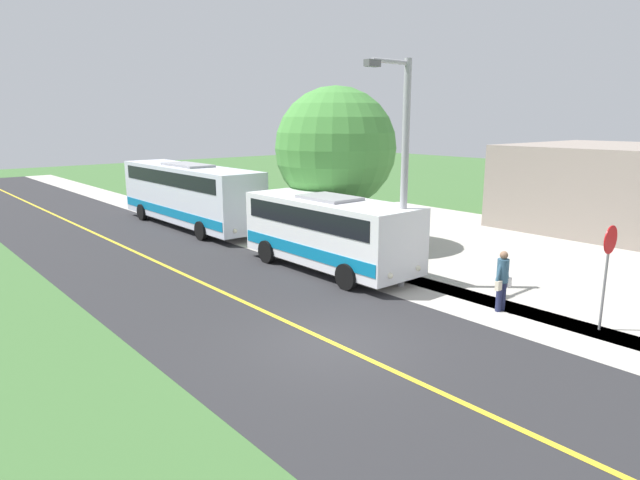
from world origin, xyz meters
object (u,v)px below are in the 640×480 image
at_px(street_light_pole, 402,165).
at_px(pedestrian_with_bags, 502,279).
at_px(transit_bus_rear, 189,192).
at_px(tree_curbside, 335,148).
at_px(shuttle_bus_front, 329,229).
at_px(stop_sign, 608,260).

bearing_deg(street_light_pole, pedestrian_with_bags, 98.47).
distance_m(transit_bus_rear, tree_curbside, 9.06).
distance_m(shuttle_bus_front, pedestrian_with_bags, 6.81).
xyz_separation_m(shuttle_bus_front, stop_sign, (-1.55, 9.32, 0.42)).
relative_size(transit_bus_rear, tree_curbside, 1.60).
distance_m(pedestrian_with_bags, street_light_pole, 4.76).
bearing_deg(pedestrian_with_bags, street_light_pole, -81.53).
xyz_separation_m(shuttle_bus_front, pedestrian_with_bags, (-0.85, 6.74, -0.55)).
bearing_deg(tree_curbside, stop_sign, 83.90).
height_order(pedestrian_with_bags, tree_curbside, tree_curbside).
distance_m(street_light_pole, tree_curbside, 6.55).
xyz_separation_m(pedestrian_with_bags, stop_sign, (-0.70, 2.58, 0.98)).
xyz_separation_m(shuttle_bus_front, tree_curbside, (-2.85, -2.84, 2.78)).
height_order(stop_sign, tree_curbside, tree_curbside).
bearing_deg(shuttle_bus_front, pedestrian_with_bags, 97.19).
xyz_separation_m(stop_sign, tree_curbside, (-1.30, -12.16, 2.36)).
relative_size(shuttle_bus_front, transit_bus_rear, 0.68).
xyz_separation_m(stop_sign, street_light_pole, (1.23, -6.13, 2.15)).
bearing_deg(transit_bus_rear, shuttle_bus_front, 90.21).
bearing_deg(street_light_pole, shuttle_bus_front, -84.24).
height_order(shuttle_bus_front, street_light_pole, street_light_pole).
bearing_deg(pedestrian_with_bags, stop_sign, 105.22).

